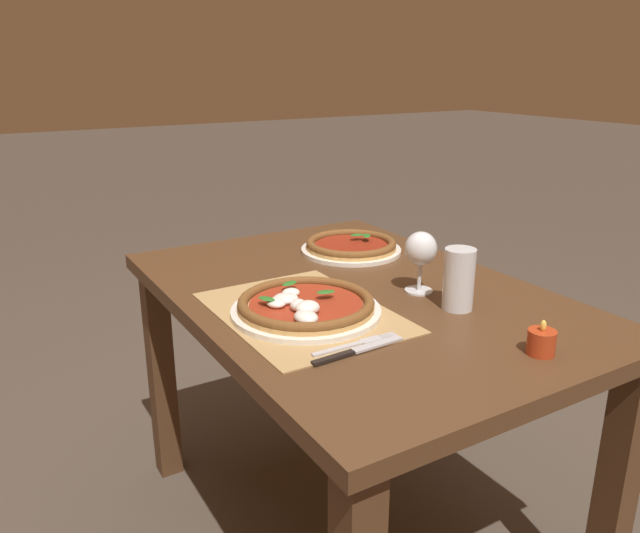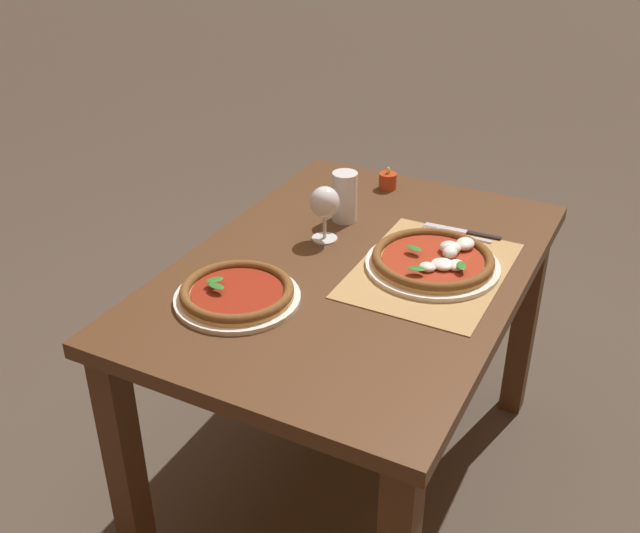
# 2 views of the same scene
# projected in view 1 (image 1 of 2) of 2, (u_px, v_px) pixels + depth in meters

# --- Properties ---
(ground_plane) EXTENTS (24.00, 24.00, 0.00)m
(ground_plane) POSITION_uv_depth(u_px,v_px,m) (351.00, 530.00, 1.80)
(ground_plane) COLOR #473D33
(dining_table) EXTENTS (1.21, 0.84, 0.74)m
(dining_table) POSITION_uv_depth(u_px,v_px,m) (354.00, 331.00, 1.61)
(dining_table) COLOR #4C301C
(dining_table) RESTS_ON ground
(paper_placemat) EXTENTS (0.48, 0.36, 0.00)m
(paper_placemat) POSITION_uv_depth(u_px,v_px,m) (303.00, 312.00, 1.43)
(paper_placemat) COLOR #A88451
(paper_placemat) RESTS_ON dining_table
(pizza_near) EXTENTS (0.34, 0.34, 0.05)m
(pizza_near) POSITION_uv_depth(u_px,v_px,m) (305.00, 306.00, 1.41)
(pizza_near) COLOR silver
(pizza_near) RESTS_ON paper_placemat
(pizza_far) EXTENTS (0.30, 0.30, 0.04)m
(pizza_far) POSITION_uv_depth(u_px,v_px,m) (351.00, 246.00, 1.88)
(pizza_far) COLOR silver
(pizza_far) RESTS_ON dining_table
(wine_glass) EXTENTS (0.08, 0.08, 0.16)m
(wine_glass) POSITION_uv_depth(u_px,v_px,m) (421.00, 251.00, 1.53)
(wine_glass) COLOR silver
(wine_glass) RESTS_ON dining_table
(pint_glass) EXTENTS (0.07, 0.07, 0.15)m
(pint_glass) POSITION_uv_depth(u_px,v_px,m) (459.00, 280.00, 1.43)
(pint_glass) COLOR silver
(pint_glass) RESTS_ON dining_table
(fork) EXTENTS (0.02, 0.20, 0.00)m
(fork) POSITION_uv_depth(u_px,v_px,m) (356.00, 344.00, 1.26)
(fork) COLOR #B7B7BC
(fork) RESTS_ON paper_placemat
(knife) EXTENTS (0.03, 0.22, 0.01)m
(knife) POSITION_uv_depth(u_px,v_px,m) (358.00, 350.00, 1.23)
(knife) COLOR black
(knife) RESTS_ON paper_placemat
(votive_candle) EXTENTS (0.06, 0.06, 0.07)m
(votive_candle) POSITION_uv_depth(u_px,v_px,m) (541.00, 343.00, 1.22)
(votive_candle) COLOR #B23819
(votive_candle) RESTS_ON dining_table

